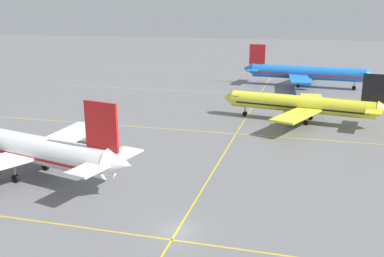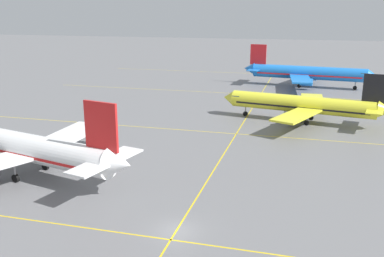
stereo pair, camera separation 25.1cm
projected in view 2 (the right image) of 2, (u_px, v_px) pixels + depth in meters
name	position (u px, v px, depth m)	size (l,w,h in m)	color
ground_plane	(177.00, 230.00, 44.41)	(600.00, 600.00, 0.00)	slate
airliner_front_gate	(21.00, 147.00, 58.55)	(36.96, 31.43, 11.59)	white
airliner_second_row	(303.00, 105.00, 86.11)	(33.59, 28.61, 10.47)	yellow
airliner_third_row	(307.00, 73.00, 125.68)	(38.06, 32.60, 11.83)	blue
taxiway_markings	(251.00, 111.00, 96.83)	(118.65, 171.17, 0.01)	yellow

